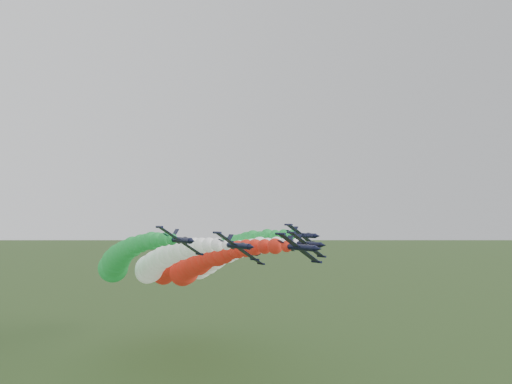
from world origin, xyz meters
TOP-DOWN VIEW (x-y plane):
  - jet_lead at (-0.58, 46.64)m, footprint 17.90×80.60m
  - jet_inner_left at (-8.23, 56.76)m, footprint 17.76×80.46m
  - jet_inner_right at (11.21, 58.43)m, footprint 17.58×80.28m
  - jet_outer_left at (-17.44, 63.72)m, footprint 18.48×81.19m
  - jet_outer_right at (17.19, 67.84)m, footprint 17.75×80.46m
  - jet_trail at (3.87, 72.17)m, footprint 18.08×80.78m

SIDE VIEW (x-z plane):
  - jet_trail at x=3.87m, z-range 18.20..37.05m
  - jet_inner_right at x=11.21m, z-range 20.82..39.17m
  - jet_lead at x=-0.58m, z-range 20.75..39.42m
  - jet_inner_left at x=-8.23m, z-range 20.91..39.44m
  - jet_outer_left at x=-17.44m, z-range 21.46..40.71m
  - jet_outer_right at x=17.19m, z-range 22.13..40.65m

